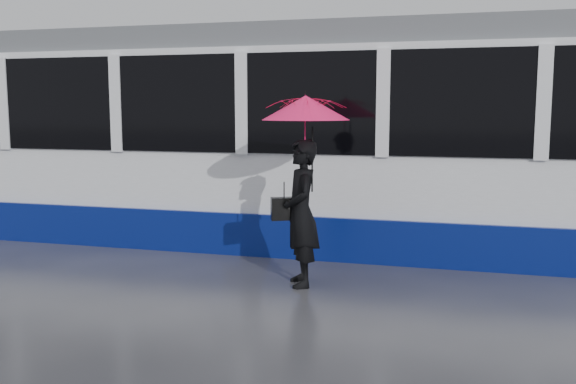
% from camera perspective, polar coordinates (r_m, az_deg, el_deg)
% --- Properties ---
extents(ground, '(90.00, 90.00, 0.00)m').
position_cam_1_polar(ground, '(7.97, -0.48, -8.09)').
color(ground, '#2C2D32').
rests_on(ground, ground).
extents(rails, '(34.00, 1.51, 0.02)m').
position_cam_1_polar(rails, '(10.32, 3.40, -4.42)').
color(rails, '#3F3D38').
rests_on(rails, ground).
extents(tram, '(26.00, 2.56, 3.35)m').
position_cam_1_polar(tram, '(10.90, -9.36, 4.77)').
color(tram, white).
rests_on(tram, ground).
extents(woman, '(0.65, 0.76, 1.77)m').
position_cam_1_polar(woman, '(7.69, 1.18, -1.90)').
color(woman, black).
rests_on(woman, ground).
extents(umbrella, '(1.38, 1.38, 1.19)m').
position_cam_1_polar(umbrella, '(7.58, 1.57, 5.97)').
color(umbrella, '#FF155A').
rests_on(umbrella, ground).
extents(handbag, '(0.34, 0.26, 0.45)m').
position_cam_1_polar(handbag, '(7.76, -0.35, -1.49)').
color(handbag, black).
rests_on(handbag, ground).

